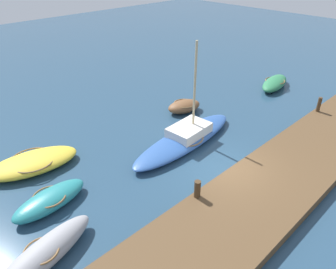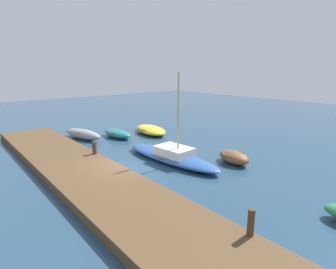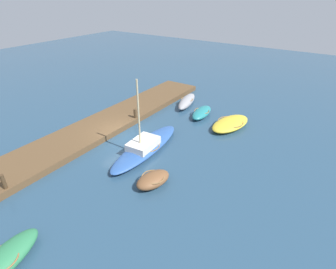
% 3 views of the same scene
% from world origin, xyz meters
% --- Properties ---
extents(ground_plane, '(84.00, 84.00, 0.00)m').
position_xyz_m(ground_plane, '(0.00, 0.00, 0.00)').
color(ground_plane, navy).
extents(dock_platform, '(25.87, 3.80, 0.46)m').
position_xyz_m(dock_platform, '(0.00, -2.12, 0.23)').
color(dock_platform, brown).
rests_on(dock_platform, ground_plane).
extents(sailboat_blue, '(7.70, 2.48, 5.49)m').
position_xyz_m(sailboat_blue, '(0.53, 3.15, 0.39)').
color(sailboat_blue, '#2D569E').
rests_on(sailboat_blue, ground_plane).
extents(motorboat_yellow, '(4.55, 2.86, 0.65)m').
position_xyz_m(motorboat_yellow, '(-6.43, 6.71, 0.34)').
color(motorboat_yellow, gold).
rests_on(motorboat_yellow, ground_plane).
extents(rowboat_green, '(3.99, 2.18, 0.74)m').
position_xyz_m(rowboat_green, '(11.20, 3.95, 0.38)').
color(rowboat_green, '#2D7A4C').
rests_on(rowboat_green, ground_plane).
extents(rowboat_teal, '(3.37, 1.67, 0.67)m').
position_xyz_m(rowboat_teal, '(-7.05, 3.67, 0.34)').
color(rowboat_teal, teal).
rests_on(rowboat_teal, ground_plane).
extents(dinghy_brown, '(2.50, 1.81, 0.76)m').
position_xyz_m(dinghy_brown, '(3.28, 5.89, 0.39)').
color(dinghy_brown, brown).
rests_on(dinghy_brown, ground_plane).
extents(rowboat_grey, '(4.33, 2.10, 0.80)m').
position_xyz_m(rowboat_grey, '(-8.50, 1.23, 0.41)').
color(rowboat_grey, '#939399').
rests_on(rowboat_grey, ground_plane).
extents(mooring_post_west, '(0.27, 0.27, 0.78)m').
position_xyz_m(mooring_post_west, '(-2.63, -0.47, 0.85)').
color(mooring_post_west, '#47331E').
rests_on(mooring_post_west, dock_platform).
extents(mooring_post_mid_west, '(0.23, 0.23, 0.92)m').
position_xyz_m(mooring_post_mid_west, '(8.64, -0.47, 0.92)').
color(mooring_post_mid_west, '#47331E').
rests_on(mooring_post_mid_west, dock_platform).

